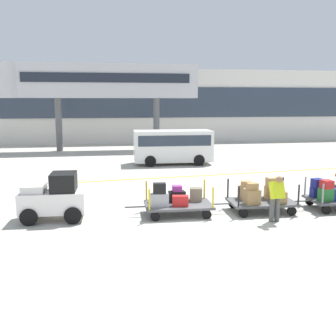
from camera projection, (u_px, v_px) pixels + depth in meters
ground_plane at (201, 226)px, 12.24m from camera, size 120.00×120.00×0.00m
apron_lead_line at (235, 174)px, 21.01m from camera, size 18.76×2.33×0.01m
terminal_building at (136, 106)px, 36.93m from camera, size 46.96×2.51×6.84m
jet_bridge at (86, 82)px, 30.10m from camera, size 16.13×3.00×6.72m
baggage_tug at (54, 198)px, 12.80m from camera, size 2.13×1.28×1.58m
baggage_cart_lead at (175, 200)px, 13.40m from camera, size 3.02×1.46×1.21m
baggage_cart_middle at (262, 196)px, 13.77m from camera, size 3.02×1.46×1.17m
baggage_cart_tail at (336, 195)px, 14.14m from camera, size 3.02×1.46×1.15m
baggage_handler at (276, 196)px, 12.51m from camera, size 0.43×0.46×1.56m
shuttle_van at (173, 144)px, 24.14m from camera, size 4.84×2.06×2.10m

